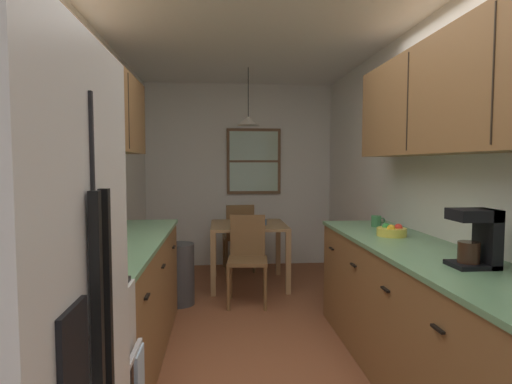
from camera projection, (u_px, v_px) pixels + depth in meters
name	position (u px, v px, depth m)	size (l,w,h in m)	color
ground_plane	(255.00, 340.00, 3.44)	(12.00, 12.00, 0.00)	brown
wall_left	(80.00, 185.00, 3.23)	(0.10, 9.00, 2.55)	white
wall_right	(418.00, 184.00, 3.47)	(0.10, 9.00, 2.55)	white
wall_back	(239.00, 175.00, 5.98)	(4.40, 0.10, 2.55)	white
ceiling_slab	(255.00, 15.00, 3.26)	(4.40, 9.00, 0.08)	white
microwave_over_range	(0.00, 99.00, 1.59)	(0.39, 0.61, 0.35)	silver
counter_left	(120.00, 301.00, 3.03)	(0.64, 2.12, 0.90)	olive
upper_cabinets_left	(93.00, 104.00, 2.88)	(0.33, 2.20, 0.63)	olive
counter_right	(435.00, 329.00, 2.52)	(0.64, 3.01, 0.90)	olive
upper_cabinets_right	(470.00, 91.00, 2.39)	(0.33, 2.69, 0.71)	olive
dining_table	(248.00, 233.00, 4.98)	(0.88, 0.86, 0.73)	#A87F51
dining_chair_near	(247.00, 255.00, 4.35)	(0.44, 0.44, 0.90)	brown
dining_chair_far	(239.00, 234.00, 5.62)	(0.43, 0.43, 0.90)	brown
pendant_light	(248.00, 121.00, 4.90)	(0.27, 0.27, 0.66)	black
back_window	(254.00, 161.00, 5.92)	(0.76, 0.05, 0.92)	brown
trash_bin	(179.00, 274.00, 4.30)	(0.31, 0.31, 0.63)	#3F3F42
storage_canister	(79.00, 252.00, 2.15)	(0.12, 0.12, 0.18)	#D84C19
dish_towel	(140.00, 377.00, 1.86)	(0.02, 0.16, 0.24)	silver
coffee_maker	(478.00, 237.00, 2.19)	(0.22, 0.18, 0.30)	black
mug_by_coffeemaker	(376.00, 221.00, 3.61)	(0.12, 0.08, 0.09)	#3F7F4C
fruit_bowl	(392.00, 231.00, 3.14)	(0.22, 0.22, 0.09)	#E5D14C
table_serving_bowl	(258.00, 222.00, 4.91)	(0.20, 0.20, 0.06)	#4C7299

